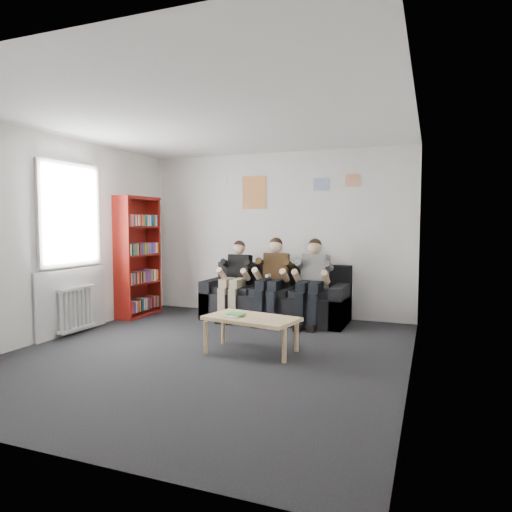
% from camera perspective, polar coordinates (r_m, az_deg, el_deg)
% --- Properties ---
extents(room_shell, '(5.00, 5.00, 5.00)m').
position_cam_1_polar(room_shell, '(5.32, -6.01, 2.15)').
color(room_shell, black).
rests_on(room_shell, ground).
extents(sofa, '(2.25, 0.92, 0.87)m').
position_cam_1_polar(sofa, '(7.28, 2.54, -5.52)').
color(sofa, black).
rests_on(sofa, ground).
extents(bookshelf, '(0.29, 0.88, 1.97)m').
position_cam_1_polar(bookshelf, '(7.75, -14.44, -0.07)').
color(bookshelf, maroon).
rests_on(bookshelf, ground).
extents(coffee_table, '(1.07, 0.59, 0.43)m').
position_cam_1_polar(coffee_table, '(5.43, -0.57, -8.14)').
color(coffee_table, '#D5BD7B').
rests_on(coffee_table, ground).
extents(game_cases, '(0.22, 0.18, 0.03)m').
position_cam_1_polar(game_cases, '(5.46, -2.72, -7.35)').
color(game_cases, white).
rests_on(game_cases, coffee_table).
extents(person_left, '(0.36, 0.77, 1.25)m').
position_cam_1_polar(person_left, '(7.27, -2.65, -2.95)').
color(person_left, black).
rests_on(person_left, sofa).
extents(person_middle, '(0.39, 0.83, 1.31)m').
position_cam_1_polar(person_middle, '(7.04, 2.02, -3.01)').
color(person_middle, '#473117').
rests_on(person_middle, sofa).
extents(person_right, '(0.38, 0.82, 1.30)m').
position_cam_1_polar(person_right, '(6.86, 6.99, -3.25)').
color(person_right, silver).
rests_on(person_right, sofa).
extents(radiator, '(0.10, 0.64, 0.60)m').
position_cam_1_polar(radiator, '(6.83, -21.51, -6.13)').
color(radiator, white).
rests_on(radiator, ground).
extents(window, '(0.05, 1.30, 2.36)m').
position_cam_1_polar(window, '(6.80, -22.12, -0.42)').
color(window, white).
rests_on(window, room_shell).
extents(poster_large, '(0.42, 0.01, 0.55)m').
position_cam_1_polar(poster_large, '(7.77, -0.23, 7.94)').
color(poster_large, gold).
rests_on(poster_large, room_shell).
extents(poster_blue, '(0.25, 0.01, 0.20)m').
position_cam_1_polar(poster_blue, '(7.43, 8.15, 8.85)').
color(poster_blue, '#386ABF').
rests_on(poster_blue, room_shell).
extents(poster_pink, '(0.22, 0.01, 0.18)m').
position_cam_1_polar(poster_pink, '(7.34, 12.01, 9.25)').
color(poster_pink, '#BD3B7F').
rests_on(poster_pink, room_shell).
extents(poster_sign, '(0.20, 0.01, 0.14)m').
position_cam_1_polar(poster_sign, '(8.02, -4.28, 9.24)').
color(poster_sign, white).
rests_on(poster_sign, room_shell).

